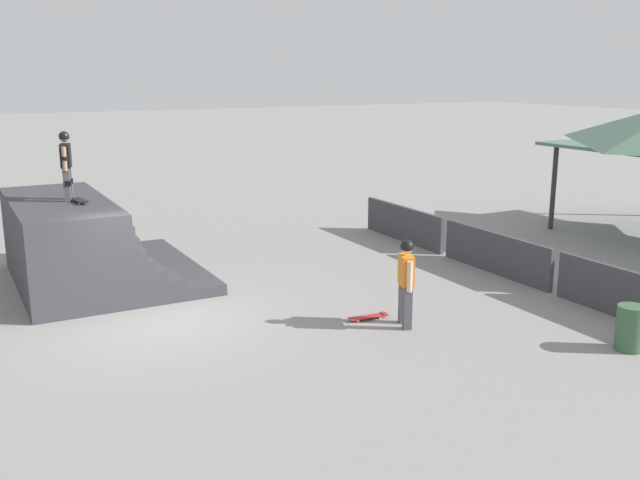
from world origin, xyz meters
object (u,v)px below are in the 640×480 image
object	(u,v)px
bystander_walking	(406,276)
trash_bin	(630,328)
skater_on_deck	(66,161)
skateboard_on_deck	(80,200)
skateboard_on_ground	(369,317)

from	to	relation	value
bystander_walking	trash_bin	distance (m)	4.24
skater_on_deck	trash_bin	size ratio (longest dim) A/B	1.89
skateboard_on_deck	bystander_walking	distance (m)	7.69
skateboard_on_ground	bystander_walking	bearing A→B (deg)	-52.53
bystander_walking	trash_bin	world-z (taller)	bystander_walking
skateboard_on_ground	trash_bin	xyz separation A→B (m)	(3.69, 3.33, 0.37)
skater_on_deck	bystander_walking	distance (m)	8.29
skater_on_deck	skateboard_on_ground	bearing A→B (deg)	58.49
skateboard_on_deck	skateboard_on_ground	size ratio (longest dim) A/B	0.92
skater_on_deck	skateboard_on_deck	xyz separation A→B (m)	(0.46, 0.15, -0.86)
skateboard_on_deck	skateboard_on_ground	xyz separation A→B (m)	(4.89, 4.78, -2.09)
skateboard_on_ground	trash_bin	size ratio (longest dim) A/B	1.02
skateboard_on_deck	skateboard_on_ground	distance (m)	7.15
bystander_walking	skater_on_deck	bearing A→B (deg)	63.09
trash_bin	skateboard_on_ground	bearing A→B (deg)	-137.93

